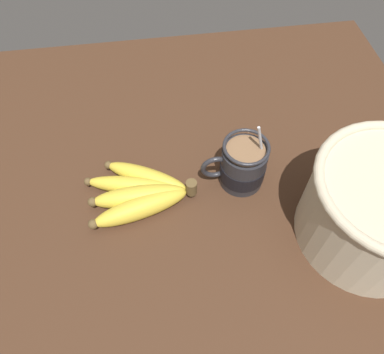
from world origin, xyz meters
TOP-DOWN VIEW (x-y plane):
  - table at (0.00, 0.00)cm, footprint 95.57×95.57cm
  - coffee_mug at (-6.18, -1.56)cm, footprint 12.40×8.32cm
  - banana_bunch at (12.46, -0.01)cm, footprint 20.16×15.77cm
  - woven_basket at (-24.43, 12.26)cm, footprint 23.96×23.96cm

SIDE VIEW (x-z plane):
  - table at x=0.00cm, z-range 0.00..3.90cm
  - banana_bunch at x=12.46cm, z-range 3.64..7.90cm
  - coffee_mug at x=-6.18cm, z-range 1.12..15.38cm
  - woven_basket at x=-24.43cm, z-range 4.29..19.75cm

